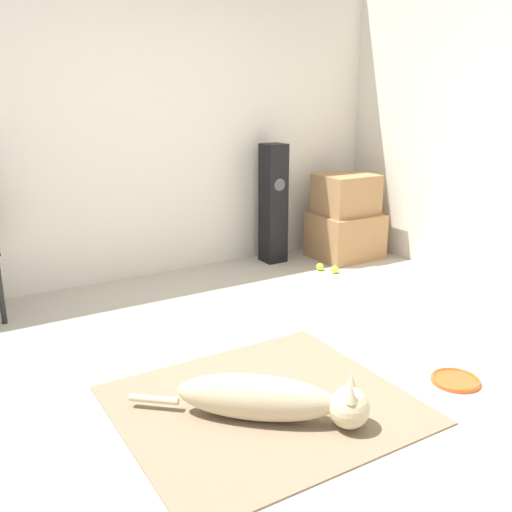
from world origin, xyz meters
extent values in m
plane|color=#BCB29E|center=(0.00, 0.00, 0.00)|extent=(12.00, 12.00, 0.00)
cube|color=silver|center=(0.00, 2.10, 1.27)|extent=(8.00, 0.06, 2.55)
cube|color=#847056|center=(0.07, -0.21, 0.01)|extent=(1.41, 1.25, 0.01)
ellipsoid|color=beige|center=(-0.04, -0.31, 0.12)|extent=(0.71, 0.65, 0.23)
sphere|color=beige|center=(0.30, -0.59, 0.11)|extent=(0.20, 0.20, 0.20)
cone|color=beige|center=(0.34, -0.56, 0.22)|extent=(0.06, 0.06, 0.09)
cone|color=beige|center=(0.27, -0.64, 0.22)|extent=(0.06, 0.06, 0.09)
cylinder|color=beige|center=(-0.42, 0.03, 0.06)|extent=(0.21, 0.19, 0.04)
cylinder|color=#DB511E|center=(1.09, -0.56, 0.01)|extent=(0.26, 0.26, 0.02)
torus|color=#DB511E|center=(1.09, -0.56, 0.02)|extent=(0.26, 0.26, 0.02)
cube|color=#A87A4C|center=(2.10, 1.62, 0.21)|extent=(0.59, 0.51, 0.42)
cube|color=#A87A4C|center=(2.10, 1.63, 0.60)|extent=(0.50, 0.43, 0.36)
cube|color=black|center=(1.46, 1.86, 0.53)|extent=(0.20, 0.20, 1.07)
cylinder|color=#4C4C51|center=(1.46, 1.76, 0.72)|extent=(0.11, 0.00, 0.11)
cylinder|color=black|center=(-0.89, 1.58, 0.24)|extent=(0.04, 0.04, 0.48)
sphere|color=#C6E033|center=(1.71, 1.27, 0.03)|extent=(0.07, 0.07, 0.07)
sphere|color=#C6E033|center=(1.65, 1.40, 0.03)|extent=(0.07, 0.07, 0.07)
camera|label=1|loc=(-1.28, -2.37, 1.54)|focal=40.00mm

